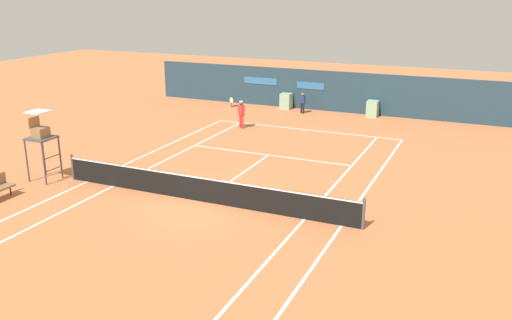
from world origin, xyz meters
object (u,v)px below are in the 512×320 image
object	(u,v)px
tennis_ball_mid_court	(265,129)
ball_kid_left_post	(303,102)
tennis_ball_by_sideline	(310,140)
umpire_chair	(41,135)
tennis_ball_near_service_line	(352,187)
player_on_baseline	(241,112)

from	to	relation	value
tennis_ball_mid_court	ball_kid_left_post	bearing A→B (deg)	83.45
ball_kid_left_post	tennis_ball_by_sideline	distance (m)	6.44
umpire_chair	tennis_ball_by_sideline	xyz separation A→B (m)	(7.97, 10.17, -1.85)
ball_kid_left_post	tennis_ball_near_service_line	xyz separation A→B (m)	(6.22, -11.91, -0.72)
ball_kid_left_post	tennis_ball_mid_court	xyz separation A→B (m)	(-0.54, -4.70, -0.72)
umpire_chair	player_on_baseline	bearing A→B (deg)	161.86
tennis_ball_near_service_line	ball_kid_left_post	bearing A→B (deg)	117.59
player_on_baseline	ball_kid_left_post	distance (m)	5.38
tennis_ball_mid_court	tennis_ball_by_sideline	distance (m)	3.26
umpire_chair	tennis_ball_near_service_line	distance (m)	12.56
player_on_baseline	umpire_chair	bearing A→B (deg)	93.98
player_on_baseline	tennis_ball_mid_court	world-z (taller)	player_on_baseline
player_on_baseline	ball_kid_left_post	world-z (taller)	player_on_baseline
umpire_chair	player_on_baseline	size ratio (longest dim) A/B	1.60
tennis_ball_mid_court	tennis_ball_near_service_line	distance (m)	9.88
umpire_chair	tennis_ball_mid_court	world-z (taller)	umpire_chair
ball_kid_left_post	tennis_ball_near_service_line	world-z (taller)	ball_kid_left_post
player_on_baseline	tennis_ball_by_sideline	bearing A→B (deg)	-168.92
player_on_baseline	tennis_ball_by_sideline	size ratio (longest dim) A/B	26.40
umpire_chair	player_on_baseline	world-z (taller)	umpire_chair
player_on_baseline	tennis_ball_mid_court	xyz separation A→B (m)	(1.33, 0.34, -0.91)
umpire_chair	tennis_ball_mid_court	size ratio (longest dim) A/B	42.24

